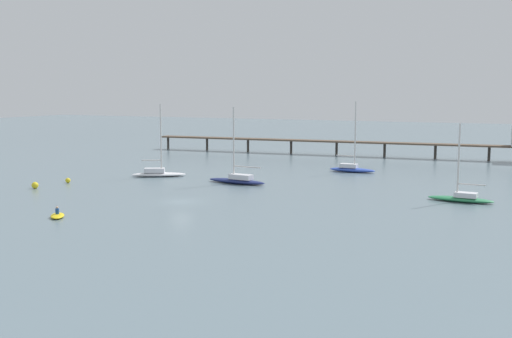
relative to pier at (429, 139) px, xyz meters
The scene contains 9 objects.
ground_plane 61.74m from the pier, 106.69° to the right, with size 400.00×400.00×0.00m, color slate.
pier is the anchor object (origin of this frame).
sailboat_blue 26.33m from the pier, 106.80° to the right, with size 7.34×2.01×11.05m.
sailboat_navy 47.46m from the pier, 112.63° to the right, with size 9.08×2.82×10.48m.
sailboat_green 46.88m from the pier, 75.78° to the right, with size 7.57×2.51×9.02m.
sailboat_white 53.30m from the pier, 127.26° to the right, with size 8.06×5.91×10.77m.
dinghy_yellow 76.07m from the pier, 108.56° to the right, with size 2.88×3.13×1.14m.
mooring_buoy_inner 66.49m from the pier, 126.83° to the right, with size 0.70×0.70×0.70m, color yellow.
mooring_buoy_mid 71.38m from the pier, 124.26° to the right, with size 0.88×0.88×0.88m, color yellow.
Camera 1 is at (37.84, -60.09, 12.64)m, focal length 43.63 mm.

